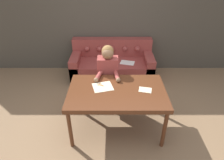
{
  "coord_description": "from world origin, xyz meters",
  "views": [
    {
      "loc": [
        0.05,
        -2.59,
        2.55
      ],
      "look_at": [
        0.05,
        0.1,
        0.87
      ],
      "focal_mm": 32.0,
      "sensor_mm": 36.0,
      "label": 1
    }
  ],
  "objects": [
    {
      "name": "couch",
      "position": [
        0.05,
        1.7,
        0.31
      ],
      "size": [
        1.91,
        0.86,
        0.87
      ],
      "color": "brown",
      "rests_on": "ground_plane"
    },
    {
      "name": "ground_plane",
      "position": [
        0.0,
        0.0,
        0.0
      ],
      "size": [
        16.0,
        16.0,
        0.0
      ],
      "primitive_type": "plane",
      "color": "#846647"
    },
    {
      "name": "dining_table",
      "position": [
        0.13,
        -0.05,
        0.7
      ],
      "size": [
        1.53,
        0.96,
        0.77
      ],
      "color": "#562D19",
      "rests_on": "ground_plane"
    },
    {
      "name": "pattern_paper_offcut",
      "position": [
        0.57,
        -0.03,
        0.77
      ],
      "size": [
        0.22,
        0.19,
        0.0
      ],
      "color": "beige",
      "rests_on": "dining_table"
    },
    {
      "name": "pattern_paper_main",
      "position": [
        -0.1,
        0.05,
        0.77
      ],
      "size": [
        0.37,
        0.35,
        0.0
      ],
      "color": "beige",
      "rests_on": "dining_table"
    },
    {
      "name": "scissors",
      "position": [
        -0.11,
        0.08,
        0.77
      ],
      "size": [
        0.23,
        0.19,
        0.01
      ],
      "color": "silver",
      "rests_on": "dining_table"
    },
    {
      "name": "person",
      "position": [
        -0.02,
        0.57,
        0.64
      ],
      "size": [
        0.45,
        0.55,
        1.26
      ],
      "color": "#33281E",
      "rests_on": "ground_plane"
    },
    {
      "name": "wall_back",
      "position": [
        0.0,
        2.13,
        1.3
      ],
      "size": [
        8.0,
        0.06,
        2.6
      ],
      "color": "#474238",
      "rests_on": "ground_plane"
    }
  ]
}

